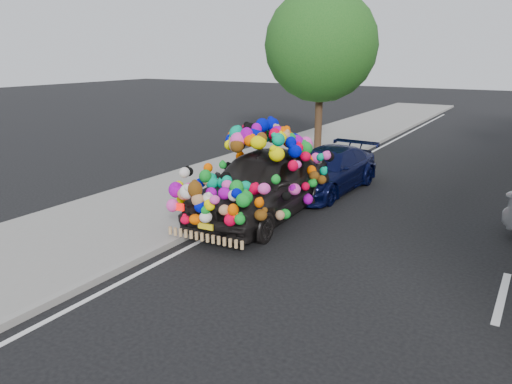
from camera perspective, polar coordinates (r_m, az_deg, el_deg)
ground at (r=9.80m, az=4.82°, el=-6.93°), size 100.00×100.00×0.00m
sidewalk at (r=12.15m, az=-13.73°, el=-2.52°), size 4.00×60.00×0.12m
kerb at (r=10.93m, az=-6.34°, el=-4.18°), size 0.15×60.00×0.13m
lane_markings at (r=8.99m, az=26.29°, el=-10.70°), size 6.00×50.00×0.01m
tree_near_sidewalk at (r=19.28m, az=7.43°, el=16.31°), size 4.20×4.20×6.13m
plush_art_car at (r=11.57m, az=0.73°, el=2.66°), size 2.41×4.95×2.24m
navy_sedan at (r=14.05m, az=8.17°, el=2.51°), size 1.94×4.22×1.20m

